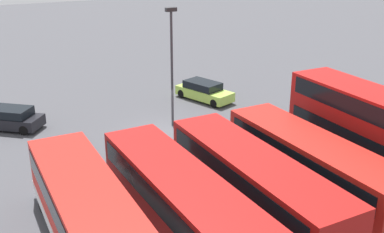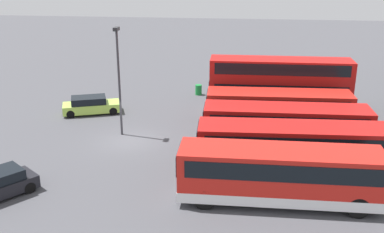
{
  "view_description": "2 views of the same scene",
  "coord_description": "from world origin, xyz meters",
  "px_view_note": "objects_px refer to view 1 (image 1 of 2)",
  "views": [
    {
      "loc": [
        10.62,
        25.83,
        11.7
      ],
      "look_at": [
        -0.81,
        2.69,
        1.9
      ],
      "focal_mm": 44.03,
      "sensor_mm": 36.0,
      "label": 1
    },
    {
      "loc": [
        28.63,
        7.86,
        12.06
      ],
      "look_at": [
        -1.16,
        4.27,
        1.58
      ],
      "focal_mm": 42.24,
      "sensor_mm": 36.0,
      "label": 2
    }
  ],
  "objects_px": {
    "bus_double_decker_near_end": "(381,136)",
    "bus_single_deck_third": "(254,184)",
    "bus_single_deck_fifth": "(87,214)",
    "bus_single_deck_fourth": "(183,205)",
    "lamp_post_tall": "(172,59)",
    "car_small_green": "(9,118)",
    "waste_bin_yellow": "(344,114)",
    "bus_single_deck_second": "(312,165)",
    "car_hatchback_silver": "(204,91)"
  },
  "relations": [
    {
      "from": "bus_double_decker_near_end",
      "to": "bus_single_deck_third",
      "type": "relative_size",
      "value": 1.04
    },
    {
      "from": "bus_single_deck_fifth",
      "to": "bus_single_deck_fourth",
      "type": "bearing_deg",
      "value": 164.1
    },
    {
      "from": "bus_double_decker_near_end",
      "to": "lamp_post_tall",
      "type": "bearing_deg",
      "value": -61.55
    },
    {
      "from": "lamp_post_tall",
      "to": "bus_single_deck_third",
      "type": "bearing_deg",
      "value": 83.79
    },
    {
      "from": "car_small_green",
      "to": "waste_bin_yellow",
      "type": "distance_m",
      "value": 22.38
    },
    {
      "from": "bus_single_deck_second",
      "to": "bus_single_deck_third",
      "type": "relative_size",
      "value": 0.97
    },
    {
      "from": "bus_single_deck_second",
      "to": "lamp_post_tall",
      "type": "relative_size",
      "value": 1.37
    },
    {
      "from": "bus_single_deck_second",
      "to": "lamp_post_tall",
      "type": "height_order",
      "value": "lamp_post_tall"
    },
    {
      "from": "bus_single_deck_third",
      "to": "lamp_post_tall",
      "type": "bearing_deg",
      "value": -96.21
    },
    {
      "from": "bus_single_deck_fifth",
      "to": "car_small_green",
      "type": "height_order",
      "value": "bus_single_deck_fifth"
    },
    {
      "from": "bus_single_deck_third",
      "to": "car_hatchback_silver",
      "type": "bearing_deg",
      "value": -110.02
    },
    {
      "from": "bus_single_deck_fifth",
      "to": "lamp_post_tall",
      "type": "height_order",
      "value": "lamp_post_tall"
    },
    {
      "from": "car_small_green",
      "to": "lamp_post_tall",
      "type": "xyz_separation_m",
      "value": [
        -9.81,
        4.26,
        3.85
      ]
    },
    {
      "from": "bus_single_deck_fifth",
      "to": "lamp_post_tall",
      "type": "relative_size",
      "value": 1.35
    },
    {
      "from": "bus_single_deck_fourth",
      "to": "bus_single_deck_fifth",
      "type": "height_order",
      "value": "same"
    },
    {
      "from": "bus_single_deck_fourth",
      "to": "waste_bin_yellow",
      "type": "distance_m",
      "value": 17.25
    },
    {
      "from": "bus_single_deck_third",
      "to": "lamp_post_tall",
      "type": "distance_m",
      "value": 11.98
    },
    {
      "from": "lamp_post_tall",
      "to": "car_small_green",
      "type": "bearing_deg",
      "value": -23.48
    },
    {
      "from": "car_hatchback_silver",
      "to": "bus_single_deck_fourth",
      "type": "bearing_deg",
      "value": 59.55
    },
    {
      "from": "bus_single_deck_second",
      "to": "bus_single_deck_fourth",
      "type": "relative_size",
      "value": 0.93
    },
    {
      "from": "bus_single_deck_fourth",
      "to": "lamp_post_tall",
      "type": "xyz_separation_m",
      "value": [
        -4.8,
        -11.74,
        2.93
      ]
    },
    {
      "from": "bus_single_deck_third",
      "to": "bus_single_deck_fourth",
      "type": "bearing_deg",
      "value": 3.12
    },
    {
      "from": "bus_single_deck_second",
      "to": "waste_bin_yellow",
      "type": "relative_size",
      "value": 11.15
    },
    {
      "from": "bus_double_decker_near_end",
      "to": "car_small_green",
      "type": "height_order",
      "value": "bus_double_decker_near_end"
    },
    {
      "from": "bus_single_deck_second",
      "to": "waste_bin_yellow",
      "type": "distance_m",
      "value": 11.0
    },
    {
      "from": "bus_single_deck_fourth",
      "to": "bus_single_deck_third",
      "type": "bearing_deg",
      "value": -176.88
    },
    {
      "from": "bus_single_deck_third",
      "to": "bus_single_deck_fourth",
      "type": "relative_size",
      "value": 0.96
    },
    {
      "from": "bus_double_decker_near_end",
      "to": "waste_bin_yellow",
      "type": "xyz_separation_m",
      "value": [
        -4.55,
        -7.09,
        -1.97
      ]
    },
    {
      "from": "bus_single_deck_second",
      "to": "car_small_green",
      "type": "bearing_deg",
      "value": -52.19
    },
    {
      "from": "bus_double_decker_near_end",
      "to": "lamp_post_tall",
      "type": "xyz_separation_m",
      "value": [
        6.25,
        -11.54,
        2.1
      ]
    },
    {
      "from": "bus_double_decker_near_end",
      "to": "car_hatchback_silver",
      "type": "bearing_deg",
      "value": -82.84
    },
    {
      "from": "bus_single_deck_fourth",
      "to": "bus_single_deck_second",
      "type": "bearing_deg",
      "value": -176.1
    },
    {
      "from": "bus_single_deck_third",
      "to": "bus_double_decker_near_end",
      "type": "bearing_deg",
      "value": -179.96
    },
    {
      "from": "bus_single_deck_third",
      "to": "bus_single_deck_fifth",
      "type": "height_order",
      "value": "same"
    },
    {
      "from": "bus_single_deck_third",
      "to": "waste_bin_yellow",
      "type": "bearing_deg",
      "value": -149.53
    },
    {
      "from": "bus_double_decker_near_end",
      "to": "waste_bin_yellow",
      "type": "distance_m",
      "value": 8.65
    },
    {
      "from": "bus_double_decker_near_end",
      "to": "bus_single_deck_fifth",
      "type": "bearing_deg",
      "value": -3.27
    },
    {
      "from": "waste_bin_yellow",
      "to": "bus_single_deck_second",
      "type": "bearing_deg",
      "value": 38.48
    },
    {
      "from": "bus_single_deck_fourth",
      "to": "waste_bin_yellow",
      "type": "bearing_deg",
      "value": -154.96
    },
    {
      "from": "bus_double_decker_near_end",
      "to": "bus_single_deck_third",
      "type": "height_order",
      "value": "bus_double_decker_near_end"
    },
    {
      "from": "bus_single_deck_fourth",
      "to": "waste_bin_yellow",
      "type": "height_order",
      "value": "bus_single_deck_fourth"
    },
    {
      "from": "bus_single_deck_second",
      "to": "lamp_post_tall",
      "type": "distance_m",
      "value": 11.85
    },
    {
      "from": "bus_single_deck_second",
      "to": "bus_single_deck_third",
      "type": "height_order",
      "value": "same"
    },
    {
      "from": "bus_single_deck_fifth",
      "to": "waste_bin_yellow",
      "type": "height_order",
      "value": "bus_single_deck_fifth"
    },
    {
      "from": "bus_single_deck_fourth",
      "to": "bus_single_deck_fifth",
      "type": "bearing_deg",
      "value": -15.9
    },
    {
      "from": "car_hatchback_silver",
      "to": "car_small_green",
      "type": "xyz_separation_m",
      "value": [
        14.14,
        -0.48,
        -0.0
      ]
    },
    {
      "from": "bus_double_decker_near_end",
      "to": "lamp_post_tall",
      "type": "height_order",
      "value": "lamp_post_tall"
    },
    {
      "from": "bus_single_deck_fourth",
      "to": "car_small_green",
      "type": "xyz_separation_m",
      "value": [
        5.01,
        -16.0,
        -0.92
      ]
    },
    {
      "from": "bus_single_deck_fifth",
      "to": "waste_bin_yellow",
      "type": "relative_size",
      "value": 11.03
    },
    {
      "from": "bus_single_deck_third",
      "to": "waste_bin_yellow",
      "type": "relative_size",
      "value": 11.51
    }
  ]
}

